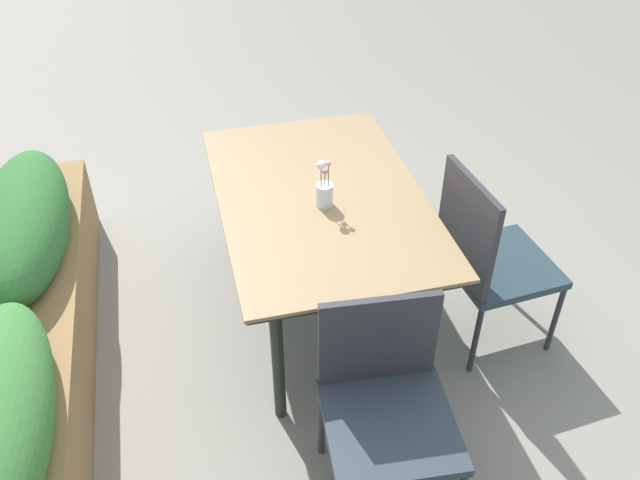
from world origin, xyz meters
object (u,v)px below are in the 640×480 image
object	(u,v)px
dining_table	(320,207)
flower_vase	(324,191)
chair_near_left	(487,254)
planter_box	(25,336)
chair_end_left	(386,398)

from	to	relation	value
dining_table	flower_vase	world-z (taller)	flower_vase
chair_near_left	flower_vase	world-z (taller)	flower_vase
flower_vase	planter_box	world-z (taller)	flower_vase
flower_vase	planter_box	bearing A→B (deg)	93.80
chair_near_left	flower_vase	bearing A→B (deg)	-113.85
dining_table	flower_vase	distance (m)	0.17
chair_end_left	chair_near_left	size ratio (longest dim) A/B	0.90
chair_near_left	flower_vase	size ratio (longest dim) A/B	4.05
chair_near_left	planter_box	world-z (taller)	chair_near_left
dining_table	chair_near_left	world-z (taller)	chair_near_left
dining_table	planter_box	xyz separation A→B (m)	(-0.18, 1.40, -0.34)
flower_vase	chair_end_left	bearing A→B (deg)	-179.49
dining_table	planter_box	distance (m)	1.45
dining_table	chair_end_left	bearing A→B (deg)	-179.61
chair_end_left	flower_vase	xyz separation A→B (m)	(0.91, 0.01, 0.34)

